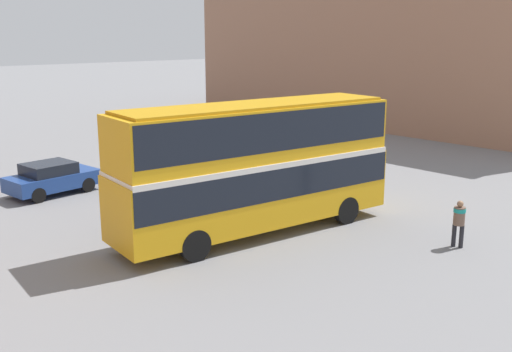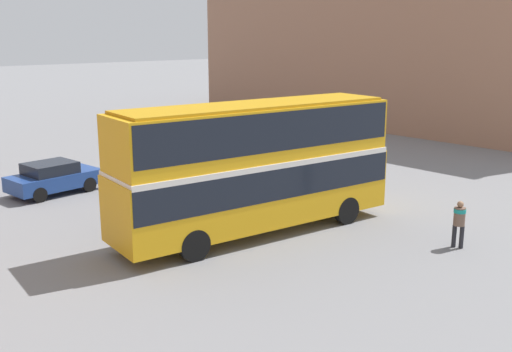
# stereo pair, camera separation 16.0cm
# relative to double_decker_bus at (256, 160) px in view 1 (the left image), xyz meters

# --- Properties ---
(ground_plane) EXTENTS (240.00, 240.00, 0.00)m
(ground_plane) POSITION_rel_double_decker_bus_xyz_m (0.89, 0.01, -2.71)
(ground_plane) COLOR slate
(building_row_right) EXTENTS (12.23, 34.34, 12.88)m
(building_row_right) POSITION_rel_double_decker_bus_xyz_m (27.70, 13.76, 3.74)
(building_row_right) COLOR #9E7056
(building_row_right) RESTS_ON ground_plane
(double_decker_bus) EXTENTS (10.92, 3.79, 4.71)m
(double_decker_bus) POSITION_rel_double_decker_bus_xyz_m (0.00, 0.00, 0.00)
(double_decker_bus) COLOR gold
(double_decker_bus) RESTS_ON ground_plane
(pedestrian_foreground) EXTENTS (0.50, 0.50, 1.63)m
(pedestrian_foreground) POSITION_rel_double_decker_bus_xyz_m (4.00, -5.74, -1.71)
(pedestrian_foreground) COLOR #232328
(pedestrian_foreground) RESTS_ON ground_plane
(parked_car_kerb_near) EXTENTS (4.12, 2.29, 1.45)m
(parked_car_kerb_near) POSITION_rel_double_decker_bus_xyz_m (-3.11, 10.18, -1.96)
(parked_car_kerb_near) COLOR navy
(parked_car_kerb_near) RESTS_ON ground_plane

